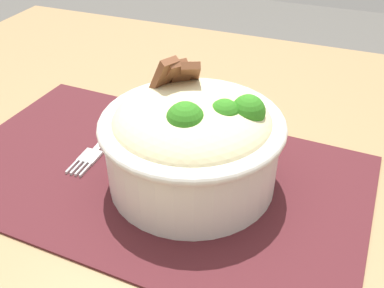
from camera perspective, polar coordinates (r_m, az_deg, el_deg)
The scene contains 4 objects.
table at distance 0.59m, azimuth -4.87°, elevation -8.18°, with size 1.01×0.87×0.72m.
placemat at distance 0.51m, azimuth -4.98°, elevation -4.01°, with size 0.47×0.28×0.00m, color #47191E.
bowl at distance 0.46m, azimuth 0.06°, elevation 0.79°, with size 0.21×0.21×0.14m.
fork at distance 0.56m, azimuth -12.02°, elevation -0.49°, with size 0.02×0.12×0.00m.
Camera 1 is at (-0.20, 0.38, 1.04)m, focal length 41.39 mm.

